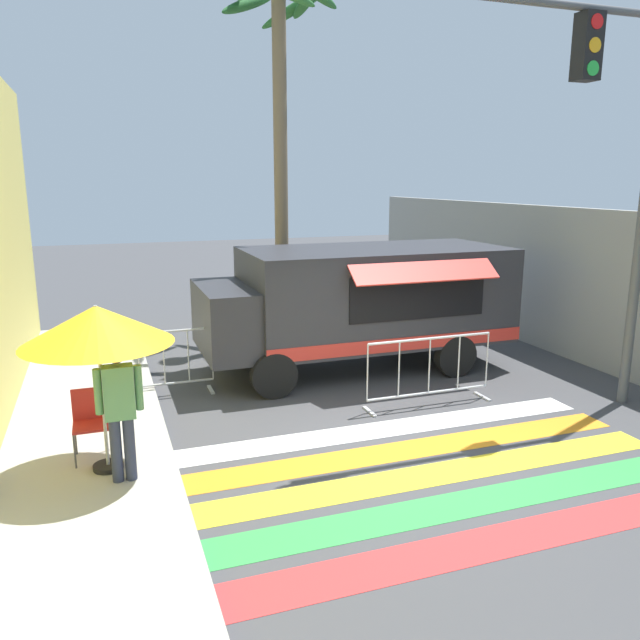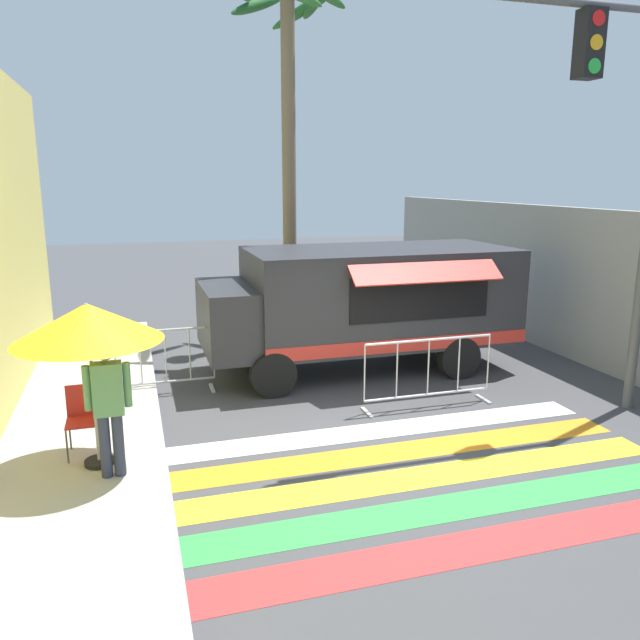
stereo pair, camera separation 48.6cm
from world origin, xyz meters
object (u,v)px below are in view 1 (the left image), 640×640
food_truck (353,299)px  vendor_person (120,405)px  barricade_side (164,364)px  palm_tree (279,80)px  traffic_signal_pole (612,133)px  barricade_front (429,371)px  patio_umbrella (97,326)px  folding_chair (91,417)px

food_truck → vendor_person: food_truck is taller
barricade_side → palm_tree: size_ratio=0.21×
food_truck → palm_tree: bearing=102.6°
vendor_person → barricade_side: vendor_person is taller
traffic_signal_pole → barricade_side: bearing=155.6°
food_truck → traffic_signal_pole: bearing=-50.0°
food_truck → barricade_front: size_ratio=2.65×
food_truck → barricade_side: (-3.60, -0.38, -0.82)m
patio_umbrella → barricade_front: bearing=11.7°
folding_chair → patio_umbrella: bearing=-79.9°
barricade_side → palm_tree: bearing=46.3°
food_truck → vendor_person: size_ratio=3.55×
patio_umbrella → vendor_person: size_ratio=1.24×
barricade_front → patio_umbrella: bearing=-168.3°
traffic_signal_pole → barricade_side: traffic_signal_pole is taller
traffic_signal_pole → barricade_side: size_ratio=3.79×
patio_umbrella → barricade_side: (0.99, 2.93, -1.40)m
food_truck → folding_chair: bearing=-149.0°
traffic_signal_pole → folding_chair: 8.29m
patio_umbrella → folding_chair: size_ratio=2.34×
folding_chair → barricade_side: size_ratio=0.53×
barricade_side → traffic_signal_pole: bearing=-24.4°
food_truck → barricade_side: food_truck is taller
barricade_front → palm_tree: bearing=101.3°
traffic_signal_pole → folding_chair: traffic_signal_pole is taller
barricade_front → traffic_signal_pole: bearing=-22.5°
vendor_person → palm_tree: palm_tree is taller
palm_tree → food_truck: bearing=-77.4°
vendor_person → barricade_front: size_ratio=0.74×
food_truck → traffic_signal_pole: (2.72, -3.24, 2.88)m
barricade_front → food_truck: bearing=99.8°
folding_chair → food_truck: bearing=21.4°
vendor_person → patio_umbrella: bearing=113.7°
patio_umbrella → barricade_side: 3.39m
food_truck → folding_chair: (-4.75, -2.86, -0.69)m
palm_tree → patio_umbrella: bearing=-123.3°
traffic_signal_pole → palm_tree: palm_tree is taller
traffic_signal_pole → palm_tree: 6.99m
vendor_person → folding_chair: bearing=110.5°
traffic_signal_pole → folding_chair: (-7.47, 0.38, -3.57)m
patio_umbrella → barricade_front: size_ratio=0.92×
vendor_person → traffic_signal_pole: bearing=1.5°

